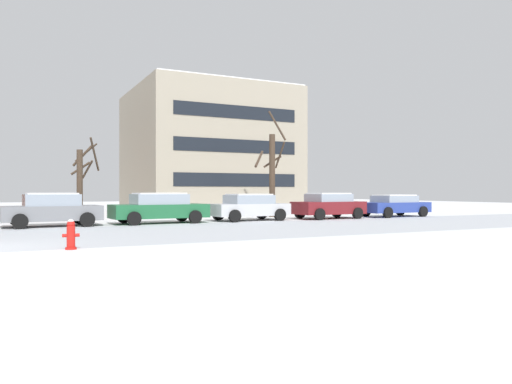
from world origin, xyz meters
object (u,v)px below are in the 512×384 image
parked_car_green (159,208)px  parked_car_maroon (329,205)px  fire_hydrant (71,234)px  parked_car_gray (52,209)px  parked_car_silver (249,207)px  parked_car_blue (394,205)px

parked_car_green → parked_car_maroon: bearing=-1.8°
parked_car_maroon → fire_hydrant: bearing=-148.2°
parked_car_gray → parked_car_green: size_ratio=0.90×
parked_car_gray → parked_car_maroon: bearing=-1.2°
parked_car_gray → parked_car_green: 4.84m
fire_hydrant → parked_car_green: 10.72m
parked_car_gray → parked_car_green: parked_car_gray is taller
parked_car_green → parked_car_silver: size_ratio=1.11×
parked_car_gray → parked_car_blue: parked_car_gray is taller
parked_car_silver → parked_car_maroon: 4.86m
parked_car_silver → parked_car_maroon: (4.84, -0.36, 0.02)m
parked_car_green → parked_car_silver: parked_car_green is taller
fire_hydrant → parked_car_gray: size_ratio=0.19×
parked_car_maroon → parked_car_silver: bearing=175.8°
parked_car_gray → parked_car_silver: (9.69, 0.04, -0.03)m
parked_car_gray → parked_car_maroon: parked_car_gray is taller
parked_car_green → parked_car_blue: 14.54m
fire_hydrant → parked_car_silver: 13.72m
fire_hydrant → parked_car_gray: bearing=88.7°
parked_car_green → parked_car_blue: (14.53, -0.31, -0.06)m
fire_hydrant → parked_car_green: parked_car_green is taller
parked_car_green → parked_car_blue: bearing=-1.2°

